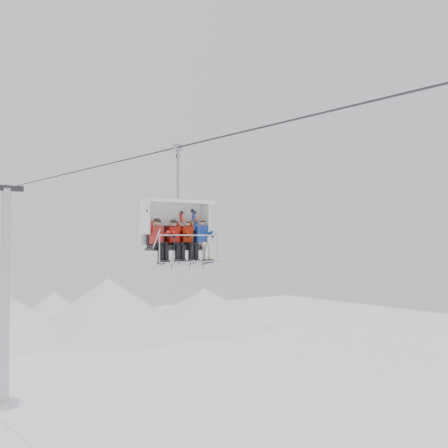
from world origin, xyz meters
TOP-DOWN VIEW (x-y plane):
  - lift_tower_right at (0.00, 22.00)m, footprint 2.00×1.80m
  - haul_cable at (0.00, 0.00)m, footprint 0.06×50.00m
  - chairlift_carrier at (0.00, 2.69)m, footprint 2.45×1.17m
  - skier_far_left at (-0.87, 2.39)m, footprint 0.40×1.69m
  - skier_center_left at (-0.23, 2.38)m, footprint 0.39×1.69m
  - skier_center_right at (0.30, 2.39)m, footprint 0.40×1.69m
  - skier_far_right at (0.88, 2.39)m, footprint 0.42×1.69m

SIDE VIEW (x-z plane):
  - lift_tower_right at x=0.00m, z-range -0.96..12.52m
  - skier_center_left at x=-0.23m, z-range 9.41..10.98m
  - skier_center_right at x=0.30m, z-range 9.40..11.00m
  - skier_far_left at x=-0.87m, z-range 9.40..11.01m
  - skier_far_right at x=0.88m, z-range 9.39..11.05m
  - chairlift_carrier at x=0.00m, z-range 8.70..12.68m
  - haul_cable at x=0.00m, z-range 13.27..13.33m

